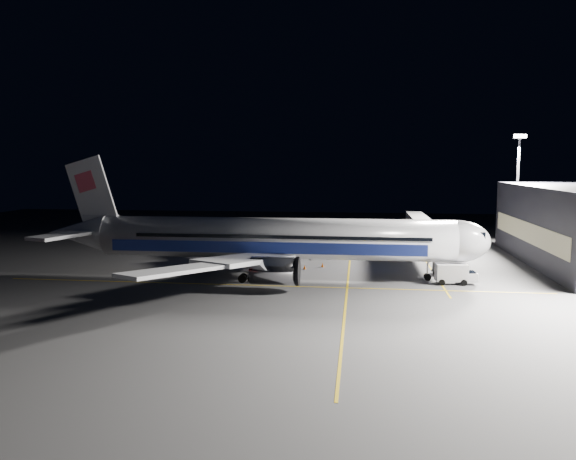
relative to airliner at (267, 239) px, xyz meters
The scene contains 12 objects.
ground 5.27m from the airliner, ahead, with size 200.00×200.00×0.00m, color #4C4C4F.
guide_line_main 12.22m from the airliner, ahead, with size 0.25×80.00×0.01m, color gold.
guide_line_cross 7.99m from the airliner, 79.83° to the right, with size 70.00×0.25×0.01m, color gold.
guide_line_side 25.67m from the airliner, 23.43° to the left, with size 0.25×40.00×0.01m, color gold.
airliner is the anchor object (origin of this frame).
jet_bridge 29.31m from the airliner, 38.04° to the left, with size 3.60×34.40×6.30m.
floodlight_mast_north 52.56m from the airliner, 37.91° to the left, with size 2.40×0.68×20.70m.
service_truck 25.17m from the airliner, ahead, with size 5.28×2.59×2.63m.
baggage_tug 11.91m from the airliner, 88.09° to the left, with size 2.20×1.84×1.49m.
safety_cone_a 11.48m from the airliner, 47.20° to the left, with size 0.45×0.45×0.68m, color #D85609.
safety_cone_b 8.68m from the airliner, 50.47° to the left, with size 0.44×0.44×0.66m, color #D85609.
safety_cone_c 16.37m from the airliner, 116.32° to the left, with size 0.35×0.35×0.52m, color #D85609.
Camera 1 is at (11.28, -75.14, 15.66)m, focal length 35.00 mm.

